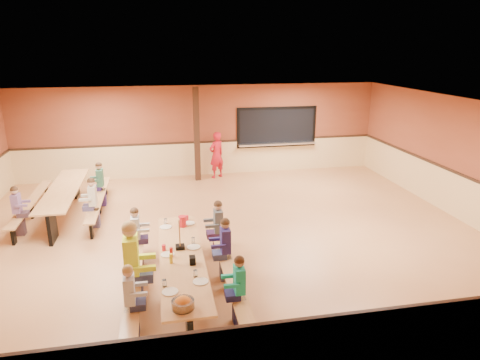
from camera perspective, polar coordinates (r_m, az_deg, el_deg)
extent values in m
plane|color=#A3683E|center=(10.07, -2.00, -7.25)|extent=(12.00, 12.00, 0.00)
cube|color=brown|center=(14.37, -5.21, 6.52)|extent=(12.00, 0.04, 3.00)
cube|color=brown|center=(5.06, 7.07, -15.03)|extent=(12.00, 0.04, 3.00)
cube|color=brown|center=(11.99, 27.57, 2.40)|extent=(0.04, 10.00, 3.00)
cube|color=white|center=(9.23, -2.20, 9.93)|extent=(12.00, 10.00, 0.04)
cube|color=black|center=(14.81, 4.92, 7.05)|extent=(2.60, 0.06, 1.20)
cube|color=silver|center=(14.84, 4.96, 4.83)|extent=(2.70, 0.28, 0.06)
cube|color=black|center=(13.76, -5.79, 6.02)|extent=(0.18, 0.18, 3.00)
cube|color=#BC824A|center=(7.56, -7.79, -10.18)|extent=(0.75, 3.60, 0.04)
cube|color=black|center=(6.44, -6.75, -19.46)|extent=(0.08, 0.60, 0.70)
cube|color=black|center=(9.11, -8.29, -7.78)|extent=(0.08, 0.60, 0.70)
cube|color=#BC824A|center=(7.71, -13.97, -12.41)|extent=(0.26, 3.60, 0.04)
cube|color=black|center=(7.82, -13.85, -13.85)|extent=(0.06, 0.18, 0.41)
cube|color=#BC824A|center=(7.77, -1.49, -11.61)|extent=(0.26, 3.60, 0.04)
cube|color=black|center=(7.88, -1.48, -13.04)|extent=(0.06, 0.18, 0.41)
cube|color=#BC824A|center=(11.78, -22.44, -1.13)|extent=(0.75, 3.60, 0.04)
cube|color=black|center=(10.48, -23.76, -5.70)|extent=(0.08, 0.60, 0.70)
cube|color=black|center=(13.34, -21.05, -0.55)|extent=(0.08, 0.60, 0.70)
cube|color=#BC824A|center=(12.06, -26.12, -2.63)|extent=(0.26, 3.60, 0.04)
cube|color=black|center=(12.14, -25.98, -3.63)|extent=(0.06, 0.18, 0.41)
cube|color=#BC824A|center=(11.72, -18.34, -2.25)|extent=(0.26, 3.60, 0.04)
cube|color=black|center=(11.80, -18.24, -3.28)|extent=(0.06, 0.18, 0.41)
imported|color=red|center=(14.14, -3.15, 3.35)|extent=(0.67, 0.60, 1.54)
cylinder|color=red|center=(8.67, -7.68, -5.48)|extent=(0.16, 0.16, 0.22)
cube|color=black|center=(7.27, -6.36, -10.57)|extent=(0.10, 0.14, 0.13)
cylinder|color=yellow|center=(7.32, -9.18, -10.29)|extent=(0.06, 0.06, 0.17)
cylinder|color=#B2140F|center=(7.53, -9.15, -9.48)|extent=(0.06, 0.06, 0.17)
cube|color=black|center=(7.81, -7.99, -8.82)|extent=(0.16, 0.16, 0.06)
cube|color=#BC824A|center=(7.69, -8.08, -6.95)|extent=(0.02, 0.09, 0.50)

